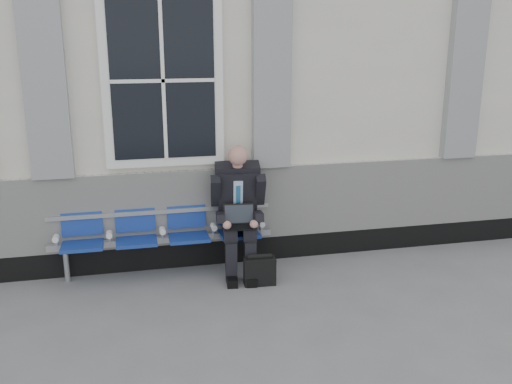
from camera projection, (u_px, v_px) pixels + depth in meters
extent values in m
plane|color=slate|center=(147.00, 328.00, 5.53)|extent=(70.00, 70.00, 0.00)
cube|color=silver|center=(129.00, 80.00, 8.25)|extent=(14.00, 4.00, 4.20)
cube|color=black|center=(141.00, 257.00, 6.87)|extent=(14.00, 0.10, 0.30)
cube|color=silver|center=(138.00, 210.00, 6.70)|extent=(14.00, 0.08, 0.90)
cube|color=gray|center=(43.00, 68.00, 6.04)|extent=(0.45, 0.14, 2.40)
cube|color=gray|center=(272.00, 65.00, 6.57)|extent=(0.45, 0.14, 2.40)
cube|color=gray|center=(466.00, 63.00, 7.10)|extent=(0.45, 0.14, 2.40)
cube|color=white|center=(163.00, 80.00, 6.36)|extent=(1.35, 0.10, 1.95)
cube|color=black|center=(163.00, 81.00, 6.32)|extent=(1.15, 0.02, 1.75)
cube|color=#9EA0A3|center=(163.00, 240.00, 6.69)|extent=(2.60, 0.07, 0.07)
cube|color=#9EA0A3|center=(161.00, 211.00, 6.72)|extent=(2.60, 0.05, 0.05)
cylinder|color=#9EA0A3|center=(67.00, 266.00, 6.52)|extent=(0.06, 0.06, 0.39)
cylinder|color=#9EA0A3|center=(254.00, 250.00, 6.98)|extent=(0.06, 0.06, 0.39)
cube|color=navy|center=(82.00, 246.00, 6.42)|extent=(0.46, 0.42, 0.07)
cube|color=navy|center=(82.00, 218.00, 6.54)|extent=(0.46, 0.10, 0.40)
cube|color=navy|center=(137.00, 242.00, 6.54)|extent=(0.46, 0.42, 0.07)
cube|color=navy|center=(135.00, 215.00, 6.67)|extent=(0.46, 0.10, 0.40)
cube|color=navy|center=(189.00, 238.00, 6.67)|extent=(0.46, 0.42, 0.07)
cube|color=navy|center=(186.00, 211.00, 6.80)|extent=(0.46, 0.10, 0.40)
cube|color=navy|center=(239.00, 234.00, 6.80)|extent=(0.46, 0.42, 0.07)
cube|color=navy|center=(236.00, 208.00, 6.92)|extent=(0.46, 0.10, 0.40)
cylinder|color=white|center=(56.00, 238.00, 6.36)|extent=(0.07, 0.12, 0.07)
cylinder|color=white|center=(109.00, 234.00, 6.48)|extent=(0.07, 0.12, 0.07)
cylinder|color=white|center=(162.00, 231.00, 6.61)|extent=(0.07, 0.12, 0.07)
cylinder|color=white|center=(214.00, 227.00, 6.73)|extent=(0.07, 0.12, 0.07)
cylinder|color=white|center=(261.00, 223.00, 6.86)|extent=(0.07, 0.12, 0.07)
cube|color=black|center=(232.00, 280.00, 6.49)|extent=(0.15, 0.29, 0.10)
cube|color=black|center=(251.00, 279.00, 6.51)|extent=(0.15, 0.29, 0.10)
cube|color=black|center=(231.00, 262.00, 6.50)|extent=(0.15, 0.16, 0.47)
cube|color=black|center=(250.00, 261.00, 6.52)|extent=(0.15, 0.16, 0.47)
cube|color=black|center=(230.00, 230.00, 6.65)|extent=(0.21, 0.50, 0.15)
cube|color=black|center=(248.00, 229.00, 6.67)|extent=(0.21, 0.50, 0.15)
cube|color=black|center=(237.00, 195.00, 6.77)|extent=(0.50, 0.42, 0.69)
cube|color=#BDD4F8|center=(238.00, 196.00, 6.64)|extent=(0.12, 0.11, 0.39)
cube|color=#22689F|center=(238.00, 198.00, 6.63)|extent=(0.06, 0.09, 0.32)
cube|color=black|center=(237.00, 169.00, 6.65)|extent=(0.55, 0.32, 0.16)
cylinder|color=tan|center=(238.00, 163.00, 6.58)|extent=(0.12, 0.12, 0.11)
sphere|color=tan|center=(238.00, 155.00, 6.49)|extent=(0.23, 0.23, 0.23)
cube|color=black|center=(216.00, 191.00, 6.62)|extent=(0.14, 0.32, 0.40)
cube|color=black|center=(260.00, 190.00, 6.67)|extent=(0.14, 0.32, 0.40)
cube|color=black|center=(220.00, 217.00, 6.50)|extent=(0.14, 0.35, 0.15)
cube|color=black|center=(258.00, 216.00, 6.55)|extent=(0.14, 0.35, 0.15)
sphere|color=tan|center=(227.00, 225.00, 6.38)|extent=(0.10, 0.10, 0.10)
sphere|color=tan|center=(254.00, 224.00, 6.41)|extent=(0.10, 0.10, 0.10)
cube|color=black|center=(240.00, 227.00, 6.49)|extent=(0.39, 0.29, 0.02)
cube|color=black|center=(239.00, 214.00, 6.58)|extent=(0.37, 0.14, 0.23)
cube|color=black|center=(239.00, 214.00, 6.57)|extent=(0.33, 0.11, 0.20)
cube|color=black|center=(260.00, 271.00, 6.45)|extent=(0.37, 0.18, 0.32)
cylinder|color=black|center=(260.00, 257.00, 6.40)|extent=(0.29, 0.08, 0.06)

